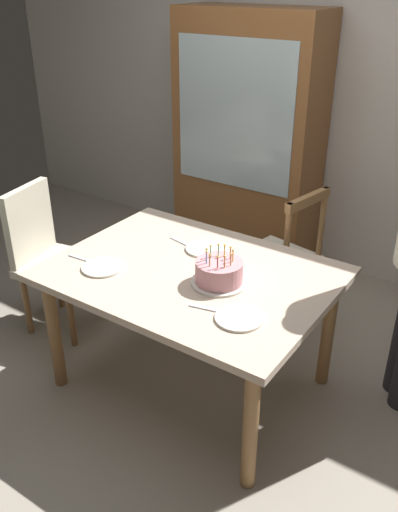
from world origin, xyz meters
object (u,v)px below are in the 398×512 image
china_cabinet (248,143)px  plate_near_guest (239,318)px  chair_spindle_back (280,260)px  birthday_cake (219,273)px  plate_near_celebrant (103,267)px  dining_table (191,285)px  plate_far_side (205,249)px  chair_upholstered (47,252)px

china_cabinet → plate_near_guest: bearing=-61.0°
chair_spindle_back → birthday_cake: bearing=-84.5°
plate_near_celebrant → chair_spindle_back: bearing=65.4°
birthday_cake → china_cabinet: china_cabinet is taller
dining_table → birthday_cake: (0.19, -0.03, 0.15)m
chair_spindle_back → dining_table: bearing=-97.0°
dining_table → china_cabinet: (-0.57, 1.56, 0.30)m
plate_far_side → china_cabinet: china_cabinet is taller
chair_upholstered → china_cabinet: (0.54, 1.58, 0.42)m
plate_far_side → plate_near_guest: (0.50, -0.48, 0.00)m
plate_near_celebrant → plate_near_guest: 0.82m
birthday_cake → chair_upholstered: (-1.29, 0.01, -0.26)m
birthday_cake → plate_near_celebrant: 0.62m
plate_near_celebrant → birthday_cake: bearing=20.1°
plate_near_celebrant → chair_upholstered: bearing=162.7°
plate_near_guest → chair_spindle_back: 1.17m
plate_near_guest → chair_upholstered: size_ratio=0.23×
plate_far_side → chair_spindle_back: size_ratio=0.23×
china_cabinet → dining_table: bearing=-70.0°
plate_far_side → chair_upholstered: 1.09m
birthday_cake → dining_table: bearing=172.0°
plate_far_side → plate_near_guest: 0.69m
plate_far_side → chair_upholstered: bearing=-166.0°
dining_table → chair_upholstered: 1.11m
birthday_cake → plate_near_celebrant: bearing=-159.9°
plate_near_celebrant → plate_far_side: bearing=56.0°
chair_upholstered → birthday_cake: bearing=-0.4°
birthday_cake → china_cabinet: (-0.75, 1.58, 0.16)m
plate_near_guest → china_cabinet: 2.07m
plate_near_celebrant → china_cabinet: china_cabinet is taller
dining_table → plate_far_side: 0.27m
plate_near_celebrant → china_cabinet: bearing=95.4°
china_cabinet → chair_upholstered: bearing=-108.9°
chair_upholstered → china_cabinet: china_cabinet is taller
dining_table → chair_upholstered: (-1.10, -0.02, -0.12)m
dining_table → chair_spindle_back: chair_spindle_back is taller
plate_near_guest → chair_spindle_back: chair_spindle_back is taller
plate_far_side → chair_spindle_back: (0.18, 0.61, -0.29)m
plate_far_side → china_cabinet: 1.42m
chair_spindle_back → chair_upholstered: 1.49m
plate_near_guest → china_cabinet: (-1.00, 1.80, 0.21)m
birthday_cake → plate_near_guest: 0.33m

